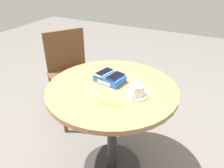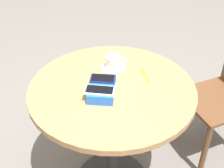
# 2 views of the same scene
# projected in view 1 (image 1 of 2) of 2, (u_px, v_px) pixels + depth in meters

# --- Properties ---
(ground_plane) EXTENTS (8.00, 8.00, 0.00)m
(ground_plane) POSITION_uv_depth(u_px,v_px,m) (112.00, 166.00, 1.77)
(ground_plane) COLOR slate
(round_table) EXTENTS (0.85, 0.85, 0.75)m
(round_table) POSITION_uv_depth(u_px,v_px,m) (112.00, 107.00, 1.48)
(round_table) COLOR #2D2D2D
(round_table) RESTS_ON ground_plane
(phone_box) EXTENTS (0.21, 0.15, 0.05)m
(phone_box) POSITION_uv_depth(u_px,v_px,m) (110.00, 78.00, 1.45)
(phone_box) COLOR blue
(phone_box) RESTS_ON round_table
(phone_white) EXTENTS (0.10, 0.15, 0.01)m
(phone_white) POSITION_uv_depth(u_px,v_px,m) (104.00, 72.00, 1.46)
(phone_white) COLOR silver
(phone_white) RESTS_ON phone_box
(phone_navy) EXTENTS (0.09, 0.13, 0.01)m
(phone_navy) POSITION_uv_depth(u_px,v_px,m) (116.00, 76.00, 1.41)
(phone_navy) COLOR navy
(phone_navy) RESTS_ON phone_box
(saucer) EXTENTS (0.14, 0.14, 0.01)m
(saucer) POSITION_uv_depth(u_px,v_px,m) (136.00, 95.00, 1.31)
(saucer) COLOR silver
(saucer) RESTS_ON round_table
(coffee_cup) EXTENTS (0.09, 0.12, 0.06)m
(coffee_cup) POSITION_uv_depth(u_px,v_px,m) (137.00, 90.00, 1.29)
(coffee_cup) COLOR silver
(coffee_cup) RESTS_ON saucer
(lanyard_strap) EXTENTS (0.14, 0.03, 0.00)m
(lanyard_strap) POSITION_uv_depth(u_px,v_px,m) (111.00, 105.00, 1.22)
(lanyard_strap) COLOR yellow
(lanyard_strap) RESTS_ON round_table
(chair_near_window) EXTENTS (0.59, 0.59, 0.87)m
(chair_near_window) POSITION_uv_depth(u_px,v_px,m) (72.00, 74.00, 2.17)
(chair_near_window) COLOR brown
(chair_near_window) RESTS_ON ground_plane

